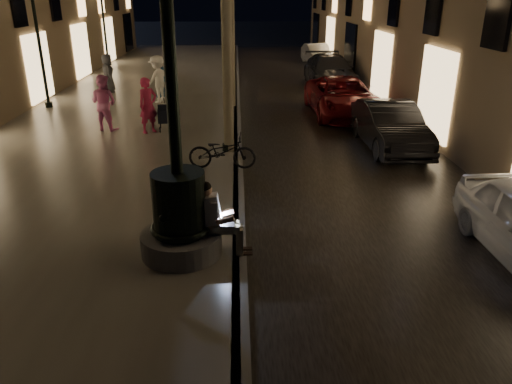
{
  "coord_description": "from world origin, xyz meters",
  "views": [
    {
      "loc": [
        -0.0,
        -5.73,
        4.48
      ],
      "look_at": [
        0.33,
        3.0,
        0.93
      ],
      "focal_mm": 35.0,
      "sensor_mm": 36.0,
      "label": 1
    }
  ],
  "objects_px": {
    "pedestrian_pink": "(104,103)",
    "bicycle": "(222,151)",
    "seated_man_laptop": "(216,216)",
    "car_second": "(390,126)",
    "stroller": "(165,115)",
    "pedestrian_red": "(148,105)",
    "pedestrian_blue": "(160,77)",
    "lamp_curb_b": "(229,22)",
    "pedestrian_white": "(158,79)",
    "lamp_curb_c": "(230,14)",
    "car_third": "(343,97)",
    "lamp_curb_a": "(225,41)",
    "car_rear": "(330,71)",
    "fountain_lamppost": "(179,200)",
    "car_fifth": "(317,54)",
    "lamp_left_c": "(103,14)",
    "lamp_left_b": "(36,26)",
    "lamp_curb_d": "(232,9)",
    "pedestrian_dark": "(108,73)"
  },
  "relations": [
    {
      "from": "lamp_left_c",
      "to": "pedestrian_white",
      "type": "relative_size",
      "value": 2.57
    },
    {
      "from": "pedestrian_pink",
      "to": "bicycle",
      "type": "height_order",
      "value": "pedestrian_pink"
    },
    {
      "from": "lamp_curb_a",
      "to": "lamp_curb_c",
      "type": "xyz_separation_m",
      "value": [
        0.0,
        16.0,
        0.0
      ]
    },
    {
      "from": "lamp_curb_d",
      "to": "pedestrian_white",
      "type": "bearing_deg",
      "value": -99.47
    },
    {
      "from": "bicycle",
      "to": "lamp_left_c",
      "type": "bearing_deg",
      "value": 25.93
    },
    {
      "from": "bicycle",
      "to": "car_second",
      "type": "bearing_deg",
      "value": -62.03
    },
    {
      "from": "pedestrian_pink",
      "to": "pedestrian_white",
      "type": "height_order",
      "value": "pedestrian_white"
    },
    {
      "from": "lamp_curb_a",
      "to": "pedestrian_blue",
      "type": "distance_m",
      "value": 8.62
    },
    {
      "from": "lamp_curb_a",
      "to": "car_rear",
      "type": "height_order",
      "value": "lamp_curb_a"
    },
    {
      "from": "lamp_curb_d",
      "to": "pedestrian_red",
      "type": "bearing_deg",
      "value": -96.58
    },
    {
      "from": "lamp_curb_b",
      "to": "lamp_curb_c",
      "type": "bearing_deg",
      "value": 90.0
    },
    {
      "from": "seated_man_laptop",
      "to": "lamp_left_b",
      "type": "xyz_separation_m",
      "value": [
        -7.01,
        12.0,
        2.33
      ]
    },
    {
      "from": "fountain_lamppost",
      "to": "stroller",
      "type": "bearing_deg",
      "value": 99.3
    },
    {
      "from": "fountain_lamppost",
      "to": "pedestrian_pink",
      "type": "distance_m",
      "value": 9.04
    },
    {
      "from": "pedestrian_white",
      "to": "lamp_curb_c",
      "type": "bearing_deg",
      "value": -158.6
    },
    {
      "from": "lamp_curb_c",
      "to": "car_second",
      "type": "distance_m",
      "value": 16.29
    },
    {
      "from": "car_third",
      "to": "bicycle",
      "type": "height_order",
      "value": "car_third"
    },
    {
      "from": "seated_man_laptop",
      "to": "car_second",
      "type": "distance_m",
      "value": 8.3
    },
    {
      "from": "fountain_lamppost",
      "to": "lamp_left_c",
      "type": "height_order",
      "value": "fountain_lamppost"
    },
    {
      "from": "lamp_curb_d",
      "to": "car_second",
      "type": "distance_m",
      "value": 23.97
    },
    {
      "from": "seated_man_laptop",
      "to": "bicycle",
      "type": "xyz_separation_m",
      "value": [
        -0.01,
        4.47,
        -0.25
      ]
    },
    {
      "from": "lamp_curb_d",
      "to": "car_rear",
      "type": "height_order",
      "value": "lamp_curb_d"
    },
    {
      "from": "lamp_curb_d",
      "to": "pedestrian_dark",
      "type": "distance_m",
      "value": 16.06
    },
    {
      "from": "car_rear",
      "to": "lamp_curb_b",
      "type": "bearing_deg",
      "value": -146.72
    },
    {
      "from": "lamp_left_c",
      "to": "car_second",
      "type": "distance_m",
      "value": 19.62
    },
    {
      "from": "lamp_curb_a",
      "to": "lamp_curb_b",
      "type": "distance_m",
      "value": 8.0
    },
    {
      "from": "stroller",
      "to": "car_third",
      "type": "distance_m",
      "value": 6.92
    },
    {
      "from": "lamp_curb_c",
      "to": "stroller",
      "type": "distance_m",
      "value": 14.09
    },
    {
      "from": "lamp_curb_a",
      "to": "pedestrian_pink",
      "type": "relative_size",
      "value": 2.67
    },
    {
      "from": "lamp_left_b",
      "to": "pedestrian_red",
      "type": "bearing_deg",
      "value": -40.63
    },
    {
      "from": "bicycle",
      "to": "stroller",
      "type": "bearing_deg",
      "value": 31.28
    },
    {
      "from": "lamp_curb_b",
      "to": "pedestrian_white",
      "type": "xyz_separation_m",
      "value": [
        -2.88,
        -1.25,
        -2.1
      ]
    },
    {
      "from": "pedestrian_red",
      "to": "pedestrian_blue",
      "type": "xyz_separation_m",
      "value": [
        -0.41,
        5.72,
        -0.04
      ]
    },
    {
      "from": "car_fifth",
      "to": "lamp_left_c",
      "type": "bearing_deg",
      "value": -170.44
    },
    {
      "from": "pedestrian_blue",
      "to": "lamp_left_b",
      "type": "bearing_deg",
      "value": -94.6
    },
    {
      "from": "seated_man_laptop",
      "to": "pedestrian_red",
      "type": "distance_m",
      "value": 8.44
    },
    {
      "from": "lamp_left_c",
      "to": "stroller",
      "type": "distance_m",
      "value": 14.82
    },
    {
      "from": "seated_man_laptop",
      "to": "pedestrian_blue",
      "type": "height_order",
      "value": "pedestrian_blue"
    },
    {
      "from": "fountain_lamppost",
      "to": "car_second",
      "type": "xyz_separation_m",
      "value": [
        5.56,
        6.66,
        -0.52
      ]
    },
    {
      "from": "seated_man_laptop",
      "to": "pedestrian_white",
      "type": "height_order",
      "value": "pedestrian_white"
    },
    {
      "from": "car_third",
      "to": "pedestrian_red",
      "type": "xyz_separation_m",
      "value": [
        -6.85,
        -2.92,
        0.37
      ]
    },
    {
      "from": "car_fifth",
      "to": "pedestrian_blue",
      "type": "bearing_deg",
      "value": -131.23
    },
    {
      "from": "lamp_curb_c",
      "to": "car_third",
      "type": "xyz_separation_m",
      "value": [
        4.32,
        -11.0,
        -2.53
      ]
    },
    {
      "from": "lamp_curb_c",
      "to": "lamp_left_b",
      "type": "distance_m",
      "value": 12.26
    },
    {
      "from": "pedestrian_pink",
      "to": "bicycle",
      "type": "xyz_separation_m",
      "value": [
        3.9,
        -3.95,
        -0.45
      ]
    },
    {
      "from": "pedestrian_dark",
      "to": "car_rear",
      "type": "bearing_deg",
      "value": -98.21
    },
    {
      "from": "fountain_lamppost",
      "to": "lamp_curb_a",
      "type": "relative_size",
      "value": 1.08
    },
    {
      "from": "lamp_curb_a",
      "to": "pedestrian_dark",
      "type": "relative_size",
      "value": 2.88
    },
    {
      "from": "lamp_curb_c",
      "to": "pedestrian_pink",
      "type": "bearing_deg",
      "value": -106.42
    },
    {
      "from": "lamp_curb_d",
      "to": "lamp_left_b",
      "type": "height_order",
      "value": "same"
    }
  ]
}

